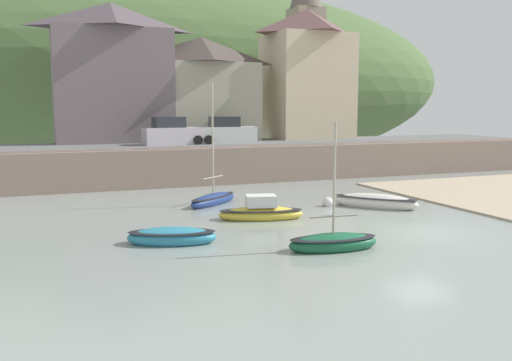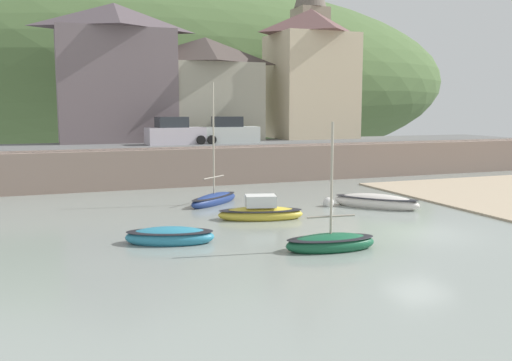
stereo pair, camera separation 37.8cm
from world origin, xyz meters
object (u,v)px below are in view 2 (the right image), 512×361
at_px(church_with_spire, 310,41).
at_px(waterfront_building_centre, 206,88).
at_px(parked_car_near_slipway, 175,133).
at_px(parked_car_by_wall, 230,132).
at_px(waterfront_building_left, 116,72).
at_px(mooring_buoy, 329,203).
at_px(sailboat_far_left, 261,212).
at_px(motorboat_with_cabin, 214,199).
at_px(dinghy_open_wooden, 331,243).
at_px(waterfront_building_right, 311,73).
at_px(sailboat_nearest_shore, 170,236).
at_px(sailboat_white_hull, 376,202).

bearing_deg(church_with_spire, waterfront_building_centre, -160.20).
relative_size(parked_car_near_slipway, parked_car_by_wall, 1.00).
xyz_separation_m(waterfront_building_left, mooring_buoy, (8.28, -18.55, -7.45)).
bearing_deg(sailboat_far_left, waterfront_building_left, 115.43).
bearing_deg(waterfront_building_left, motorboat_with_cabin, -79.36).
bearing_deg(waterfront_building_left, church_with_spire, 12.47).
height_order(dinghy_open_wooden, sailboat_far_left, dinghy_open_wooden).
xyz_separation_m(waterfront_building_right, sailboat_far_left, (-12.37, -20.34, -7.59)).
distance_m(sailboat_far_left, motorboat_with_cabin, 4.55).
relative_size(sailboat_nearest_shore, motorboat_with_cabin, 0.55).
distance_m(sailboat_nearest_shore, mooring_buoy, 10.33).
xyz_separation_m(waterfront_building_left, parked_car_near_slipway, (3.41, -4.50, -4.42)).
height_order(waterfront_building_right, sailboat_far_left, waterfront_building_right).
distance_m(waterfront_building_left, sailboat_far_left, 21.96).
bearing_deg(parked_car_near_slipway, parked_car_by_wall, -4.54).
height_order(waterfront_building_left, parked_car_by_wall, waterfront_building_left).
bearing_deg(waterfront_building_centre, sailboat_white_hull, -80.28).
xyz_separation_m(motorboat_with_cabin, mooring_buoy, (5.29, -2.67, -0.11)).
bearing_deg(parked_car_near_slipway, mooring_buoy, -75.46).
height_order(church_with_spire, dinghy_open_wooden, church_with_spire).
height_order(sailboat_far_left, parked_car_by_wall, parked_car_by_wall).
distance_m(motorboat_with_cabin, mooring_buoy, 5.93).
height_order(waterfront_building_left, motorboat_with_cabin, waterfront_building_left).
height_order(dinghy_open_wooden, motorboat_with_cabin, motorboat_with_cabin).
bearing_deg(sailboat_nearest_shore, mooring_buoy, 45.10).
height_order(sailboat_far_left, parked_car_near_slipway, parked_car_near_slipway).
relative_size(church_with_spire, motorboat_with_cabin, 2.63).
bearing_deg(church_with_spire, sailboat_far_left, -120.27).
height_order(waterfront_building_centre, parked_car_near_slipway, waterfront_building_centre).
relative_size(waterfront_building_centre, church_with_spire, 0.52).
relative_size(waterfront_building_right, parked_car_near_slipway, 2.56).
bearing_deg(sailboat_nearest_shore, waterfront_building_right, 71.33).
height_order(sailboat_nearest_shore, motorboat_with_cabin, motorboat_with_cabin).
bearing_deg(waterfront_building_left, waterfront_building_centre, 0.00).
distance_m(waterfront_building_left, parked_car_by_wall, 9.81).
bearing_deg(parked_car_near_slipway, waterfront_building_right, 14.79).
xyz_separation_m(sailboat_nearest_shore, sailboat_white_hull, (11.24, 3.61, 0.03)).
bearing_deg(dinghy_open_wooden, waterfront_building_left, 104.64).
relative_size(waterfront_building_centre, sailboat_far_left, 2.16).
relative_size(waterfront_building_left, motorboat_with_cabin, 1.60).
relative_size(church_with_spire, sailboat_nearest_shore, 4.74).
xyz_separation_m(dinghy_open_wooden, sailboat_white_hull, (6.10, 6.58, 0.02)).
xyz_separation_m(waterfront_building_centre, church_with_spire, (11.11, 4.00, 4.59)).
distance_m(waterfront_building_left, waterfront_building_centre, 7.06).
bearing_deg(motorboat_with_cabin, dinghy_open_wooden, -122.77).
bearing_deg(sailboat_white_hull, dinghy_open_wooden, -84.60).
distance_m(waterfront_building_right, church_with_spire, 5.46).
height_order(sailboat_white_hull, parked_car_by_wall, parked_car_by_wall).
xyz_separation_m(dinghy_open_wooden, mooring_buoy, (4.03, 7.74, -0.09)).
relative_size(motorboat_with_cabin, mooring_buoy, 11.19).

